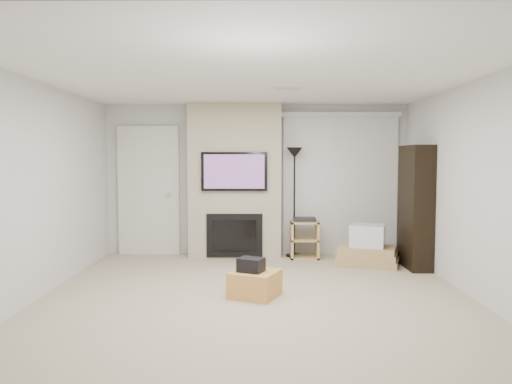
{
  "coord_description": "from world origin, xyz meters",
  "views": [
    {
      "loc": [
        0.02,
        -5.61,
        1.62
      ],
      "look_at": [
        0.0,
        1.2,
        1.15
      ],
      "focal_mm": 35.0,
      "sensor_mm": 36.0,
      "label": 1
    }
  ],
  "objects_px": {
    "floor_lamp": "(294,171)",
    "bookshelf": "(416,207)",
    "ottoman": "(255,284)",
    "box_stack": "(367,249)",
    "av_stand": "(304,237)"
  },
  "relations": [
    {
      "from": "av_stand",
      "to": "box_stack",
      "type": "xyz_separation_m",
      "value": [
        0.91,
        -0.48,
        -0.11
      ]
    },
    {
      "from": "ottoman",
      "to": "av_stand",
      "type": "height_order",
      "value": "av_stand"
    },
    {
      "from": "ottoman",
      "to": "av_stand",
      "type": "xyz_separation_m",
      "value": [
        0.79,
        2.24,
        0.2
      ]
    },
    {
      "from": "ottoman",
      "to": "bookshelf",
      "type": "distance_m",
      "value": 2.92
    },
    {
      "from": "floor_lamp",
      "to": "bookshelf",
      "type": "height_order",
      "value": "bookshelf"
    },
    {
      "from": "ottoman",
      "to": "bookshelf",
      "type": "bearing_deg",
      "value": 33.53
    },
    {
      "from": "ottoman",
      "to": "floor_lamp",
      "type": "relative_size",
      "value": 0.28
    },
    {
      "from": "ottoman",
      "to": "av_stand",
      "type": "distance_m",
      "value": 2.39
    },
    {
      "from": "ottoman",
      "to": "box_stack",
      "type": "height_order",
      "value": "box_stack"
    },
    {
      "from": "ottoman",
      "to": "floor_lamp",
      "type": "distance_m",
      "value": 2.77
    },
    {
      "from": "ottoman",
      "to": "floor_lamp",
      "type": "bearing_deg",
      "value": 75.15
    },
    {
      "from": "floor_lamp",
      "to": "bookshelf",
      "type": "bearing_deg",
      "value": -25.69
    },
    {
      "from": "box_stack",
      "to": "bookshelf",
      "type": "distance_m",
      "value": 0.95
    },
    {
      "from": "bookshelf",
      "to": "box_stack",
      "type": "bearing_deg",
      "value": 162.66
    },
    {
      "from": "bookshelf",
      "to": "ottoman",
      "type": "bearing_deg",
      "value": -146.47
    }
  ]
}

